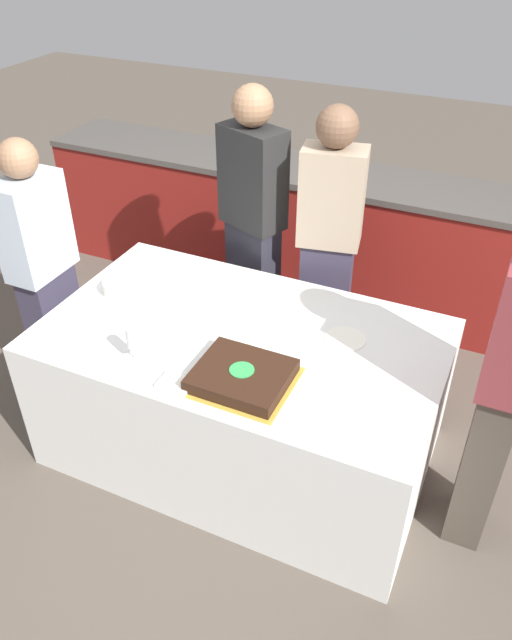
{
  "coord_description": "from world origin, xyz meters",
  "views": [
    {
      "loc": [
        1.03,
        -2.09,
        2.48
      ],
      "look_at": [
        0.07,
        0.0,
        0.85
      ],
      "focal_mm": 35.0,
      "sensor_mm": 36.0,
      "label": 1
    }
  ],
  "objects": [
    {
      "name": "dining_table",
      "position": [
        0.0,
        0.0,
        0.38
      ],
      "size": [
        1.86,
        1.11,
        0.75
      ],
      "color": "silver",
      "rests_on": "ground_plane"
    },
    {
      "name": "cake",
      "position": [
        0.15,
        -0.3,
        0.78
      ],
      "size": [
        0.43,
        0.38,
        0.07
      ],
      "color": "gold",
      "rests_on": "dining_table"
    },
    {
      "name": "person_seated_left",
      "position": [
        -1.15,
        0.0,
        0.78
      ],
      "size": [
        0.2,
        0.35,
        1.51
      ],
      "rotation": [
        0.0,
        0.0,
        1.57
      ],
      "color": "#383347",
      "rests_on": "ground_plane"
    },
    {
      "name": "wine_glass",
      "position": [
        -0.34,
        -0.36,
        0.86
      ],
      "size": [
        0.07,
        0.07,
        0.17
      ],
      "color": "white",
      "rests_on": "dining_table"
    },
    {
      "name": "utensil_pile",
      "position": [
        -0.09,
        -0.44,
        0.76
      ],
      "size": [
        0.14,
        0.1,
        0.02
      ],
      "color": "white",
      "rests_on": "dining_table"
    },
    {
      "name": "person_standing_back",
      "position": [
        -0.3,
        0.77,
        0.87
      ],
      "size": [
        0.4,
        0.31,
        1.66
      ],
      "rotation": [
        0.0,
        0.0,
        2.77
      ],
      "color": "#282833",
      "rests_on": "ground_plane"
    },
    {
      "name": "plate_stack",
      "position": [
        -0.7,
        0.07,
        0.79
      ],
      "size": [
        0.2,
        0.2,
        0.07
      ],
      "color": "white",
      "rests_on": "dining_table"
    },
    {
      "name": "person_cutting_cake",
      "position": [
        0.15,
        0.77,
        0.85
      ],
      "size": [
        0.36,
        0.26,
        1.62
      ],
      "rotation": [
        0.0,
        0.0,
        -2.95
      ],
      "color": "#383347",
      "rests_on": "ground_plane"
    },
    {
      "name": "side_plate_right_edge",
      "position": [
        0.45,
        0.16,
        0.76
      ],
      "size": [
        0.19,
        0.19,
        0.0
      ],
      "color": "white",
      "rests_on": "dining_table"
    },
    {
      "name": "back_counter",
      "position": [
        0.0,
        1.63,
        0.46
      ],
      "size": [
        4.4,
        0.58,
        0.92
      ],
      "color": "maroon",
      "rests_on": "ground_plane"
    },
    {
      "name": "side_plate_near_cake",
      "position": [
        0.07,
        0.03,
        0.76
      ],
      "size": [
        0.19,
        0.19,
        0.0
      ],
      "color": "white",
      "rests_on": "dining_table"
    },
    {
      "name": "person_seated_right",
      "position": [
        1.15,
        0.0,
        0.88
      ],
      "size": [
        0.23,
        0.32,
        1.65
      ],
      "rotation": [
        0.0,
        0.0,
        -1.57
      ],
      "color": "#4C4238",
      "rests_on": "ground_plane"
    },
    {
      "name": "ground_plane",
      "position": [
        0.0,
        0.0,
        0.0
      ],
      "size": [
        14.0,
        14.0,
        0.0
      ],
      "primitive_type": "plane",
      "color": "brown"
    }
  ]
}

